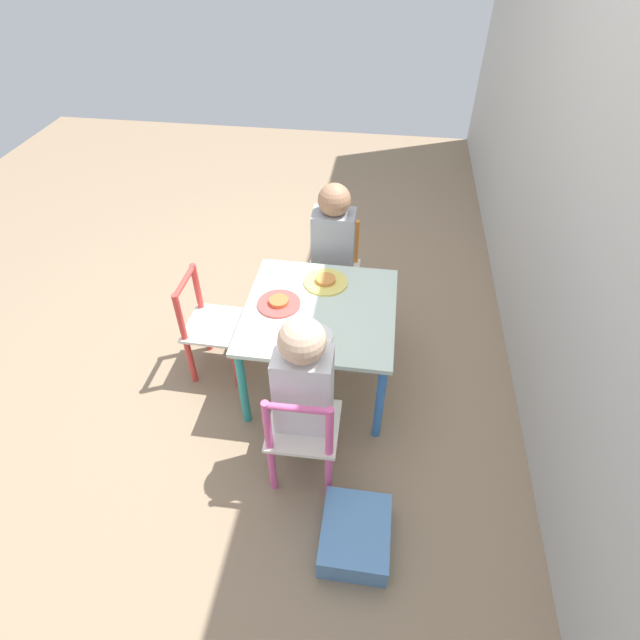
{
  "coord_description": "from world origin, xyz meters",
  "views": [
    {
      "loc": [
        1.56,
        0.22,
        1.79
      ],
      "look_at": [
        0.0,
        0.0,
        0.37
      ],
      "focal_mm": 28.0,
      "sensor_mm": 36.0,
      "label": 1
    }
  ],
  "objects_px": {
    "chair_pink": "(303,433)",
    "storage_bin": "(355,535)",
    "plate_right": "(314,336)",
    "plate_left": "(326,281)",
    "chair_red": "(212,327)",
    "plate_front": "(279,303)",
    "child_left": "(332,247)",
    "child_right": "(304,385)",
    "chair_orange": "(333,273)",
    "kids_table": "(320,318)"
  },
  "relations": [
    {
      "from": "child_left",
      "to": "storage_bin",
      "type": "distance_m",
      "value": 1.28
    },
    {
      "from": "kids_table",
      "to": "chair_red",
      "type": "distance_m",
      "value": 0.51
    },
    {
      "from": "chair_pink",
      "to": "child_right",
      "type": "height_order",
      "value": "child_right"
    },
    {
      "from": "plate_left",
      "to": "storage_bin",
      "type": "bearing_deg",
      "value": 14.11
    },
    {
      "from": "kids_table",
      "to": "plate_front",
      "type": "height_order",
      "value": "plate_front"
    },
    {
      "from": "plate_left",
      "to": "child_right",
      "type": "bearing_deg",
      "value": 0.64
    },
    {
      "from": "child_left",
      "to": "kids_table",
      "type": "bearing_deg",
      "value": -90.0
    },
    {
      "from": "kids_table",
      "to": "plate_front",
      "type": "distance_m",
      "value": 0.19
    },
    {
      "from": "chair_pink",
      "to": "chair_orange",
      "type": "relative_size",
      "value": 1.0
    },
    {
      "from": "child_left",
      "to": "plate_right",
      "type": "xyz_separation_m",
      "value": [
        0.61,
        0.0,
        -0.01
      ]
    },
    {
      "from": "storage_bin",
      "to": "child_left",
      "type": "bearing_deg",
      "value": -168.74
    },
    {
      "from": "storage_bin",
      "to": "kids_table",
      "type": "bearing_deg",
      "value": -162.81
    },
    {
      "from": "kids_table",
      "to": "plate_right",
      "type": "height_order",
      "value": "plate_right"
    },
    {
      "from": "plate_right",
      "to": "storage_bin",
      "type": "xyz_separation_m",
      "value": [
        0.58,
        0.23,
        -0.39
      ]
    },
    {
      "from": "chair_orange",
      "to": "storage_bin",
      "type": "height_order",
      "value": "chair_orange"
    },
    {
      "from": "child_left",
      "to": "plate_right",
      "type": "height_order",
      "value": "child_left"
    },
    {
      "from": "chair_pink",
      "to": "chair_red",
      "type": "distance_m",
      "value": 0.72
    },
    {
      "from": "chair_red",
      "to": "child_right",
      "type": "height_order",
      "value": "child_right"
    },
    {
      "from": "chair_pink",
      "to": "storage_bin",
      "type": "distance_m",
      "value": 0.4
    },
    {
      "from": "storage_bin",
      "to": "child_right",
      "type": "bearing_deg",
      "value": -144.46
    },
    {
      "from": "kids_table",
      "to": "plate_left",
      "type": "bearing_deg",
      "value": 180.0
    },
    {
      "from": "chair_red",
      "to": "plate_front",
      "type": "relative_size",
      "value": 2.83
    },
    {
      "from": "child_right",
      "to": "child_left",
      "type": "height_order",
      "value": "child_right"
    },
    {
      "from": "plate_left",
      "to": "storage_bin",
      "type": "distance_m",
      "value": 1.04
    },
    {
      "from": "child_right",
      "to": "plate_right",
      "type": "distance_m",
      "value": 0.26
    },
    {
      "from": "child_right",
      "to": "plate_front",
      "type": "bearing_deg",
      "value": -68.41
    },
    {
      "from": "chair_pink",
      "to": "plate_left",
      "type": "height_order",
      "value": "chair_pink"
    },
    {
      "from": "plate_front",
      "to": "storage_bin",
      "type": "height_order",
      "value": "plate_front"
    },
    {
      "from": "kids_table",
      "to": "chair_orange",
      "type": "distance_m",
      "value": 0.51
    },
    {
      "from": "kids_table",
      "to": "child_right",
      "type": "relative_size",
      "value": 0.82
    },
    {
      "from": "plate_right",
      "to": "storage_bin",
      "type": "height_order",
      "value": "plate_right"
    },
    {
      "from": "chair_pink",
      "to": "storage_bin",
      "type": "bearing_deg",
      "value": 130.37
    },
    {
      "from": "child_left",
      "to": "chair_orange",
      "type": "bearing_deg",
      "value": 90.0
    },
    {
      "from": "chair_pink",
      "to": "plate_front",
      "type": "xyz_separation_m",
      "value": [
        -0.5,
        -0.18,
        0.19
      ]
    },
    {
      "from": "child_left",
      "to": "storage_bin",
      "type": "bearing_deg",
      "value": -79.24
    },
    {
      "from": "plate_right",
      "to": "child_right",
      "type": "bearing_deg",
      "value": 1.48
    },
    {
      "from": "chair_pink",
      "to": "plate_front",
      "type": "relative_size",
      "value": 2.83
    },
    {
      "from": "chair_pink",
      "to": "child_right",
      "type": "xyz_separation_m",
      "value": [
        -0.06,
        -0.0,
        0.2
      ]
    },
    {
      "from": "plate_right",
      "to": "storage_bin",
      "type": "bearing_deg",
      "value": 21.91
    },
    {
      "from": "child_right",
      "to": "plate_left",
      "type": "xyz_separation_m",
      "value": [
        -0.61,
        -0.01,
        -0.01
      ]
    },
    {
      "from": "child_right",
      "to": "chair_orange",
      "type": "bearing_deg",
      "value": -90.21
    },
    {
      "from": "plate_left",
      "to": "plate_front",
      "type": "xyz_separation_m",
      "value": [
        0.17,
        -0.17,
        -0.0
      ]
    },
    {
      "from": "child_left",
      "to": "chair_red",
      "type": "bearing_deg",
      "value": -139.51
    },
    {
      "from": "chair_orange",
      "to": "plate_left",
      "type": "height_order",
      "value": "chair_orange"
    },
    {
      "from": "chair_orange",
      "to": "plate_front",
      "type": "bearing_deg",
      "value": -109.35
    },
    {
      "from": "chair_red",
      "to": "kids_table",
      "type": "bearing_deg",
      "value": -90.0
    },
    {
      "from": "chair_orange",
      "to": "child_right",
      "type": "distance_m",
      "value": 0.96
    },
    {
      "from": "plate_right",
      "to": "plate_left",
      "type": "xyz_separation_m",
      "value": [
        -0.35,
        0.0,
        0.0
      ]
    },
    {
      "from": "plate_right",
      "to": "plate_front",
      "type": "distance_m",
      "value": 0.25
    },
    {
      "from": "chair_pink",
      "to": "storage_bin",
      "type": "height_order",
      "value": "chair_pink"
    }
  ]
}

